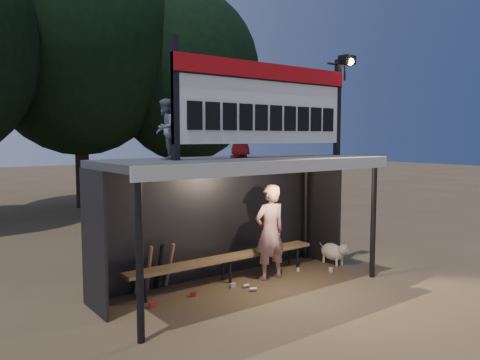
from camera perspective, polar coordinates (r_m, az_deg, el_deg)
name	(u,v)px	position (r m, az deg, el deg)	size (l,w,h in m)	color
ground	(245,289)	(8.49, 0.56, -13.15)	(80.00, 80.00, 0.00)	brown
player	(270,232)	(8.86, 3.67, -6.35)	(0.66, 0.43, 1.80)	silver
child_a	(165,129)	(7.50, -9.08, 6.11)	(0.47, 0.36, 0.96)	slate
child_b	(240,130)	(8.28, -0.04, 6.10)	(0.47, 0.31, 0.97)	#AA1A1A
dugout_shelter	(236,184)	(8.30, -0.45, -0.52)	(5.10, 2.08, 2.32)	#3E3E40
scoreboard_assembly	(270,101)	(8.43, 3.67, 9.62)	(4.10, 0.27, 1.99)	black
bench	(227,259)	(8.79, -1.65, -9.56)	(4.00, 0.35, 0.48)	#987648
tree_mid	(79,44)	(19.16, -19.08, 15.42)	(7.22, 7.22, 10.36)	#322116
tree_right	(185,76)	(19.74, -6.68, 12.48)	(6.08, 6.08, 8.72)	black
dog	(334,251)	(10.16, 11.42, -8.54)	(0.36, 0.81, 0.49)	white
bats	(154,268)	(8.35, -10.42, -10.47)	(0.68, 0.35, 0.84)	olive
litter	(236,286)	(8.53, -0.50, -12.81)	(3.85, 0.86, 0.08)	red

